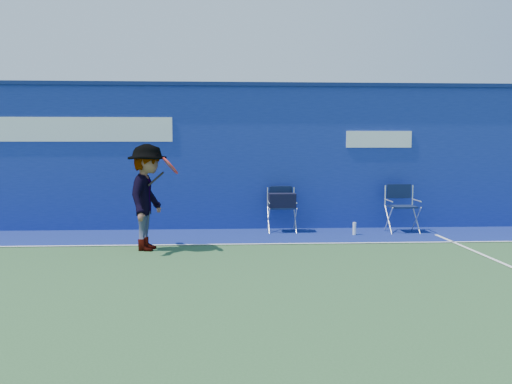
{
  "coord_description": "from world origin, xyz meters",
  "views": [
    {
      "loc": [
        0.35,
        -6.36,
        1.79
      ],
      "look_at": [
        0.86,
        2.6,
        1.0
      ],
      "focal_mm": 38.0,
      "sensor_mm": 36.0,
      "label": 1
    }
  ],
  "objects": [
    {
      "name": "tennis_player",
      "position": [
        -0.97,
        2.83,
        0.9
      ],
      "size": [
        0.98,
        1.24,
        1.8
      ],
      "color": "#EA4738",
      "rests_on": "ground"
    },
    {
      "name": "stadium_wall",
      "position": [
        -0.0,
        5.2,
        1.55
      ],
      "size": [
        24.0,
        0.5,
        3.08
      ],
      "color": "navy",
      "rests_on": "ground"
    },
    {
      "name": "water_bottle",
      "position": [
        2.89,
        4.11,
        0.13
      ],
      "size": [
        0.07,
        0.07,
        0.26
      ],
      "primitive_type": "cylinder",
      "color": "white",
      "rests_on": "ground"
    },
    {
      "name": "directors_chair_left",
      "position": [
        1.5,
        4.59,
        0.39
      ],
      "size": [
        0.55,
        0.51,
        0.93
      ],
      "color": "silver",
      "rests_on": "ground"
    },
    {
      "name": "out_of_bounds_strip",
      "position": [
        0.0,
        4.1,
        0.0
      ],
      "size": [
        24.0,
        1.8,
        0.01
      ],
      "primitive_type": "cube",
      "color": "navy",
      "rests_on": "ground"
    },
    {
      "name": "ground",
      "position": [
        0.0,
        0.0,
        0.0
      ],
      "size": [
        80.0,
        80.0,
        0.0
      ],
      "primitive_type": "plane",
      "color": "#2C522B",
      "rests_on": "ground"
    },
    {
      "name": "directors_chair_right",
      "position": [
        3.95,
        4.43,
        0.3
      ],
      "size": [
        0.58,
        0.52,
        0.97
      ],
      "color": "silver",
      "rests_on": "ground"
    },
    {
      "name": "court_lines",
      "position": [
        0.0,
        0.6,
        0.01
      ],
      "size": [
        24.0,
        12.0,
        0.01
      ],
      "color": "white",
      "rests_on": "out_of_bounds_strip"
    }
  ]
}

